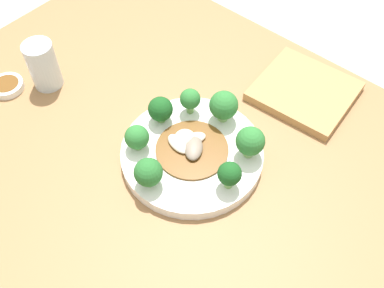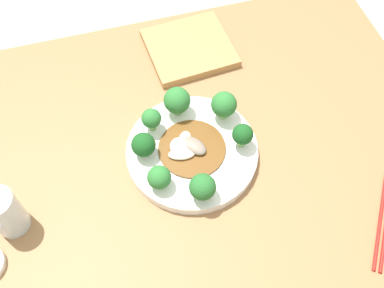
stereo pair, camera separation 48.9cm
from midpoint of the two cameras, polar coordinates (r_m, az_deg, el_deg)
The scene contains 14 objects.
ground_plane at distance 1.62m, azimuth -9.11°, elevation -18.06°, with size 8.00×8.00×0.00m, color #B7B2A8.
table at distance 1.25m, azimuth -11.56°, elevation -13.88°, with size 1.19×0.87×0.77m.
plate at distance 0.89m, azimuth -14.07°, elevation -4.89°, with size 0.28×0.28×0.02m.
broccoli_north at distance 0.90m, azimuth -15.96°, elevation 2.17°, with size 0.06×0.06×0.07m.
broccoli_northwest at distance 0.90m, azimuth -19.60°, elevation -0.38°, with size 0.04×0.04×0.06m.
broccoli_south at distance 0.80m, azimuth -14.34°, elevation -10.22°, with size 0.05×0.05×0.06m.
broccoli_northeast at distance 0.87m, azimuth -9.72°, elevation 1.63°, with size 0.06×0.06×0.07m.
broccoli_west at distance 0.88m, azimuth -21.07°, elevation -4.00°, with size 0.05×0.05×0.06m.
broccoli_southwest at distance 0.84m, azimuth -19.74°, elevation -8.57°, with size 0.05×0.05×0.06m.
broccoli_east at distance 0.83m, azimuth -7.70°, elevation -2.76°, with size 0.04×0.04×0.06m.
stirfry_center at distance 0.88m, azimuth -14.76°, elevation -4.34°, with size 0.14×0.14×0.02m.
drinking_glass at distance 0.95m, azimuth -37.37°, elevation -11.36°, with size 0.06×0.06×0.11m.
chopsticks at distance 0.83m, azimuth 11.67°, elevation -14.66°, with size 0.14×0.19×0.01m.
cutting_board at distance 1.06m, azimuth -12.29°, elevation 9.80°, with size 0.22×0.20×0.02m.
Camera 2 is at (-0.10, -0.46, 1.61)m, focal length 42.00 mm.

